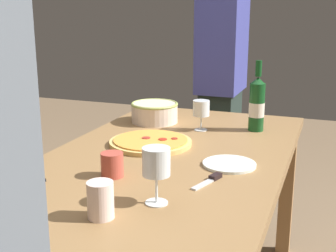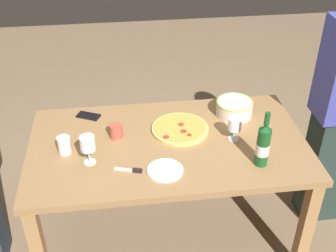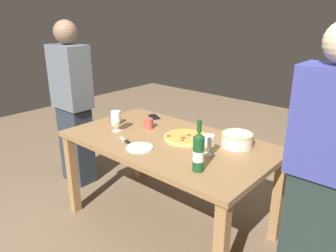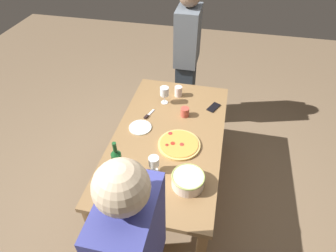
{
  "view_description": "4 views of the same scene",
  "coord_description": "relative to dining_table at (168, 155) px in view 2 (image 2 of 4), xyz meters",
  "views": [
    {
      "loc": [
        -1.57,
        -0.59,
        1.3
      ],
      "look_at": [
        0.0,
        0.0,
        0.86
      ],
      "focal_mm": 48.41,
      "sensor_mm": 36.0,
      "label": 1
    },
    {
      "loc": [
        -0.26,
        -1.99,
        2.22
      ],
      "look_at": [
        0.0,
        0.0,
        0.86
      ],
      "focal_mm": 45.89,
      "sensor_mm": 36.0,
      "label": 2
    },
    {
      "loc": [
        1.5,
        -1.73,
        1.67
      ],
      "look_at": [
        0.0,
        0.0,
        0.86
      ],
      "focal_mm": 34.61,
      "sensor_mm": 36.0,
      "label": 3
    },
    {
      "loc": [
        1.67,
        0.36,
        2.39
      ],
      "look_at": [
        0.0,
        0.0,
        0.86
      ],
      "focal_mm": 30.37,
      "sensor_mm": 36.0,
      "label": 4
    }
  ],
  "objects": [
    {
      "name": "ground_plane",
      "position": [
        0.0,
        0.0,
        -0.66
      ],
      "size": [
        8.0,
        8.0,
        0.0
      ],
      "primitive_type": "plane",
      "color": "#7E654B"
    },
    {
      "name": "wine_glass_near_pizza",
      "position": [
        0.38,
        -0.02,
        0.19
      ],
      "size": [
        0.08,
        0.08,
        0.14
      ],
      "color": "white",
      "rests_on": "dining_table"
    },
    {
      "name": "serving_bowl",
      "position": [
        0.45,
        0.24,
        0.15
      ],
      "size": [
        0.23,
        0.23,
        0.1
      ],
      "color": "beige",
      "rests_on": "dining_table"
    },
    {
      "name": "cup_ceramic",
      "position": [
        -0.29,
        0.09,
        0.13
      ],
      "size": [
        0.08,
        0.08,
        0.08
      ],
      "primitive_type": "cylinder",
      "color": "#BC4B3D",
      "rests_on": "dining_table"
    },
    {
      "name": "dining_table",
      "position": [
        0.0,
        0.0,
        0.0
      ],
      "size": [
        1.6,
        0.9,
        0.75
      ],
      "color": "olive",
      "rests_on": "ground"
    },
    {
      "name": "cell_phone",
      "position": [
        -0.46,
        0.33,
        0.1
      ],
      "size": [
        0.16,
        0.13,
        0.01
      ],
      "primitive_type": "cube",
      "rotation": [
        0.0,
        0.0,
        4.26
      ],
      "color": "black",
      "rests_on": "dining_table"
    },
    {
      "name": "pizza_knife",
      "position": [
        -0.22,
        -0.23,
        0.1
      ],
      "size": [
        0.15,
        0.07,
        0.02
      ],
      "color": "silver",
      "rests_on": "dining_table"
    },
    {
      "name": "wine_bottle",
      "position": [
        0.47,
        -0.26,
        0.22
      ],
      "size": [
        0.07,
        0.07,
        0.32
      ],
      "color": "#164C20",
      "rests_on": "dining_table"
    },
    {
      "name": "side_plate",
      "position": [
        -0.05,
        -0.25,
        0.1
      ],
      "size": [
        0.19,
        0.19,
        0.01
      ],
      "primitive_type": "cylinder",
      "color": "white",
      "rests_on": "dining_table"
    },
    {
      "name": "pizza",
      "position": [
        0.09,
        0.11,
        0.1
      ],
      "size": [
        0.34,
        0.34,
        0.03
      ],
      "color": "#DFB563",
      "rests_on": "dining_table"
    },
    {
      "name": "wine_glass_by_bottle",
      "position": [
        -0.44,
        -0.13,
        0.22
      ],
      "size": [
        0.08,
        0.08,
        0.17
      ],
      "color": "white",
      "rests_on": "dining_table"
    },
    {
      "name": "cup_amber",
      "position": [
        -0.58,
        -0.02,
        0.14
      ],
      "size": [
        0.07,
        0.07,
        0.1
      ],
      "primitive_type": "cylinder",
      "color": "#F4D8CE",
      "rests_on": "dining_table"
    }
  ]
}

